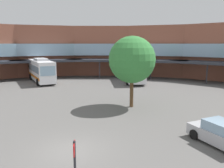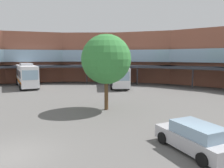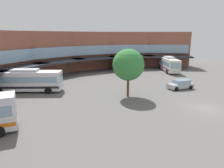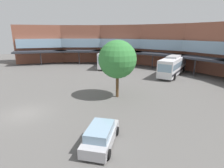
% 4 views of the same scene
% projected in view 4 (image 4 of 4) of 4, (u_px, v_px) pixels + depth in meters
% --- Properties ---
extents(ground_plane, '(121.06, 121.06, 0.00)m').
position_uv_depth(ground_plane, '(25.00, 114.00, 18.07)').
color(ground_plane, '#605E5B').
extents(station_building, '(77.42, 36.37, 9.69)m').
position_uv_depth(station_building, '(181.00, 51.00, 29.91)').
color(station_building, '#93543F').
rests_on(station_building, ground).
extents(bus_0, '(6.91, 11.25, 3.69)m').
position_uv_depth(bus_0, '(173.00, 65.00, 34.06)').
color(bus_0, white).
rests_on(bus_0, ground).
extents(bus_2, '(8.99, 8.70, 3.94)m').
position_uv_depth(bus_2, '(107.00, 59.00, 41.94)').
color(bus_2, white).
rests_on(bus_2, ground).
extents(parked_car, '(4.33, 4.43, 1.53)m').
position_uv_depth(parked_car, '(101.00, 135.00, 12.93)').
color(parked_car, '#B7B7BC').
rests_on(parked_car, ground).
extents(plaza_tree, '(4.60, 4.60, 7.04)m').
position_uv_depth(plaza_tree, '(117.00, 59.00, 21.61)').
color(plaza_tree, brown).
rests_on(plaza_tree, ground).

